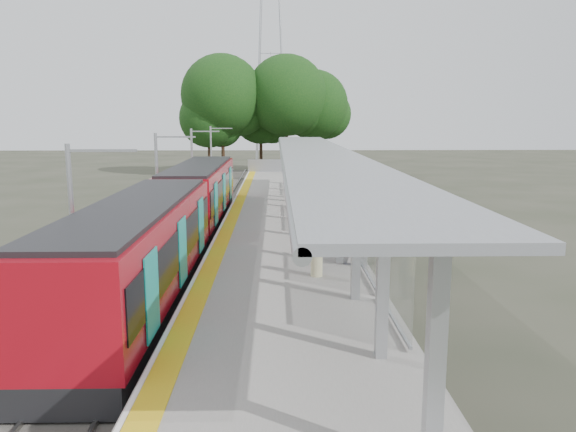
# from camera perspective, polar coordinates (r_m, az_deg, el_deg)

# --- Properties ---
(trackbed) EXTENTS (3.00, 70.00, 0.24)m
(trackbed) POSITION_cam_1_polar(r_m,az_deg,el_deg) (30.35, -9.23, -1.63)
(trackbed) COLOR #59544C
(trackbed) RESTS_ON ground
(platform) EXTENTS (6.00, 50.00, 1.00)m
(platform) POSITION_cam_1_polar(r_m,az_deg,el_deg) (29.98, -0.70, -0.90)
(platform) COLOR gray
(platform) RESTS_ON ground
(tactile_strip) EXTENTS (0.60, 50.00, 0.02)m
(tactile_strip) POSITION_cam_1_polar(r_m,az_deg,el_deg) (29.98, -5.58, 0.04)
(tactile_strip) COLOR gold
(tactile_strip) RESTS_ON platform
(end_fence) EXTENTS (6.00, 0.10, 1.20)m
(end_fence) POSITION_cam_1_polar(r_m,az_deg,el_deg) (54.59, -0.94, 5.15)
(end_fence) COLOR #9EA0A5
(end_fence) RESTS_ON platform
(train) EXTENTS (2.74, 27.60, 3.62)m
(train) POSITION_cam_1_polar(r_m,az_deg,el_deg) (24.60, -11.13, 0.19)
(train) COLOR black
(train) RESTS_ON ground
(canopy) EXTENTS (3.27, 38.00, 3.66)m
(canopy) POSITION_cam_1_polar(r_m,az_deg,el_deg) (25.77, 2.95, 5.61)
(canopy) COLOR #9EA0A5
(canopy) RESTS_ON platform
(pylon) EXTENTS (8.00, 4.00, 38.00)m
(pylon) POSITION_cam_1_polar(r_m,az_deg,el_deg) (83.45, -1.80, 18.78)
(pylon) COLOR #9EA0A5
(pylon) RESTS_ON ground
(tree_cluster) EXTENTS (18.25, 12.24, 12.86)m
(tree_cluster) POSITION_cam_1_polar(r_m,az_deg,el_deg) (61.87, -2.56, 11.47)
(tree_cluster) COLOR #382316
(tree_cluster) RESTS_ON ground
(catenary_masts) EXTENTS (2.08, 48.16, 5.40)m
(catenary_masts) POSITION_cam_1_polar(r_m,az_deg,el_deg) (29.24, -12.98, 3.35)
(catenary_masts) COLOR #9EA0A5
(catenary_masts) RESTS_ON ground
(bench_near) EXTENTS (0.88, 1.78, 1.17)m
(bench_near) POSITION_cam_1_polar(r_m,az_deg,el_deg) (20.46, 6.85, -2.90)
(bench_near) COLOR #101352
(bench_near) RESTS_ON platform
(bench_mid) EXTENTS (0.78, 1.52, 1.00)m
(bench_mid) POSITION_cam_1_polar(r_m,az_deg,el_deg) (32.22, 2.11, 1.69)
(bench_mid) COLOR #101352
(bench_mid) RESTS_ON platform
(bench_far) EXTENTS (0.96, 1.61, 1.06)m
(bench_far) POSITION_cam_1_polar(r_m,az_deg,el_deg) (42.60, 2.66, 3.74)
(bench_far) COLOR #101352
(bench_far) RESTS_ON platform
(info_pillar_near) EXTENTS (0.39, 0.39, 1.73)m
(info_pillar_near) POSITION_cam_1_polar(r_m,az_deg,el_deg) (18.40, 2.93, -3.85)
(info_pillar_near) COLOR beige
(info_pillar_near) RESTS_ON platform
(info_pillar_far) EXTENTS (0.43, 0.43, 1.90)m
(info_pillar_far) POSITION_cam_1_polar(r_m,az_deg,el_deg) (34.72, 0.93, 2.79)
(info_pillar_far) COLOR beige
(info_pillar_far) RESTS_ON platform
(litter_bin) EXTENTS (0.60, 0.60, 0.96)m
(litter_bin) POSITION_cam_1_polar(r_m,az_deg,el_deg) (23.18, 3.87, -1.67)
(litter_bin) COLOR #9EA0A5
(litter_bin) RESTS_ON platform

